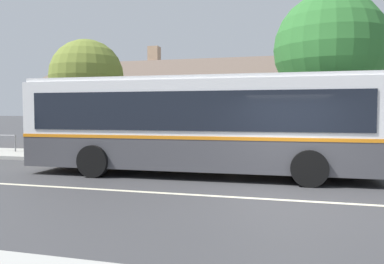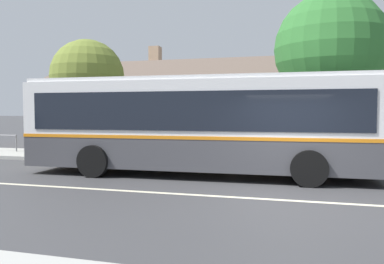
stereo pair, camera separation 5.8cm
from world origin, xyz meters
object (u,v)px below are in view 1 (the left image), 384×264
at_px(street_tree_primary, 330,49).
at_px(transit_bus, 197,123).
at_px(bike_rack, 5,140).
at_px(bench_down_street, 154,147).
at_px(street_tree_secondary, 88,79).
at_px(bench_by_building, 68,145).

bearing_deg(street_tree_primary, transit_bus, -135.77).
relative_size(transit_bus, street_tree_primary, 1.64).
bearing_deg(bike_rack, street_tree_primary, 3.89).
bearing_deg(street_tree_primary, bench_down_street, -168.12).
bearing_deg(street_tree_primary, street_tree_secondary, -179.23).
xyz_separation_m(transit_bus, street_tree_secondary, (-6.27, 4.10, 1.89)).
height_order(street_tree_primary, street_tree_secondary, street_tree_primary).
bearing_deg(bike_rack, bench_by_building, -7.69).
xyz_separation_m(bench_down_street, bike_rack, (-7.68, 0.46, 0.11)).
relative_size(transit_bus, bench_by_building, 7.18).
height_order(street_tree_secondary, bike_rack, street_tree_secondary).
relative_size(bench_down_street, street_tree_secondary, 0.34).
distance_m(transit_bus, street_tree_primary, 6.72).
xyz_separation_m(bench_by_building, street_tree_secondary, (0.25, 1.34, 2.99)).
xyz_separation_m(bench_by_building, street_tree_primary, (10.87, 1.48, 3.95)).
bearing_deg(bench_down_street, transit_bus, -48.14).
xyz_separation_m(street_tree_primary, street_tree_secondary, (-10.63, -0.14, -0.95)).
bearing_deg(bench_down_street, bench_by_building, -179.43).
height_order(bench_by_building, street_tree_primary, street_tree_primary).
bearing_deg(street_tree_secondary, bike_rack, -167.82).
distance_m(street_tree_secondary, bike_rack, 4.93).
distance_m(bench_by_building, bench_down_street, 4.01).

